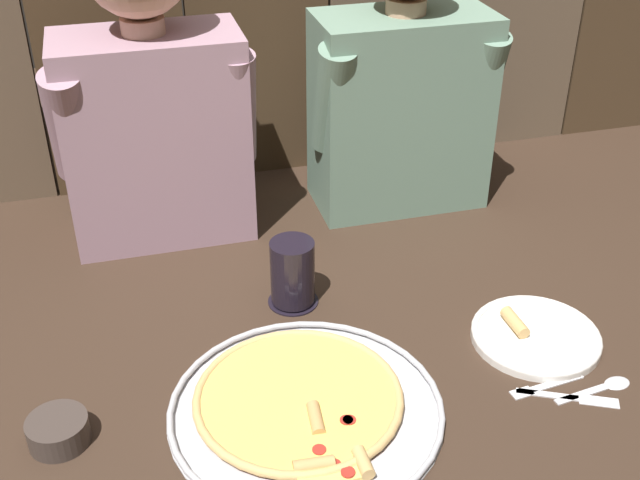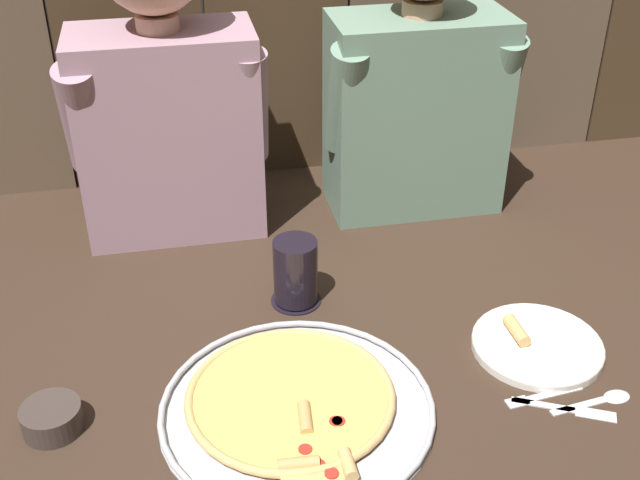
{
  "view_description": "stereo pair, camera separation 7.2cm",
  "coord_description": "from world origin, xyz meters",
  "px_view_note": "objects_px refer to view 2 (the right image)",
  "views": [
    {
      "loc": [
        -0.32,
        -0.95,
        0.86
      ],
      "look_at": [
        -0.03,
        0.1,
        0.18
      ],
      "focal_mm": 44.78,
      "sensor_mm": 36.0,
      "label": 1
    },
    {
      "loc": [
        -0.25,
        -0.97,
        0.86
      ],
      "look_at": [
        -0.03,
        0.1,
        0.18
      ],
      "focal_mm": 44.78,
      "sensor_mm": 36.0,
      "label": 2
    }
  ],
  "objects_px": {
    "diner_left": "(163,79)",
    "dinner_plate": "(537,344)",
    "dipping_bowl": "(52,417)",
    "pizza_tray": "(295,404)",
    "drinking_glass": "(296,273)",
    "diner_right": "(418,78)"
  },
  "relations": [
    {
      "from": "diner_left",
      "to": "dinner_plate",
      "type": "bearing_deg",
      "value": -43.38
    },
    {
      "from": "diner_left",
      "to": "dipping_bowl",
      "type": "bearing_deg",
      "value": -110.6
    },
    {
      "from": "dinner_plate",
      "to": "pizza_tray",
      "type": "bearing_deg",
      "value": -171.88
    },
    {
      "from": "dinner_plate",
      "to": "diner_left",
      "type": "xyz_separation_m",
      "value": [
        -0.56,
        0.53,
        0.31
      ]
    },
    {
      "from": "pizza_tray",
      "to": "diner_left",
      "type": "distance_m",
      "value": 0.68
    },
    {
      "from": "dinner_plate",
      "to": "dipping_bowl",
      "type": "height_order",
      "value": "dipping_bowl"
    },
    {
      "from": "drinking_glass",
      "to": "diner_right",
      "type": "bearing_deg",
      "value": 45.65
    },
    {
      "from": "dinner_plate",
      "to": "diner_left",
      "type": "bearing_deg",
      "value": 136.62
    },
    {
      "from": "drinking_glass",
      "to": "dipping_bowl",
      "type": "distance_m",
      "value": 0.47
    },
    {
      "from": "pizza_tray",
      "to": "dinner_plate",
      "type": "bearing_deg",
      "value": 8.12
    },
    {
      "from": "dipping_bowl",
      "to": "diner_right",
      "type": "bearing_deg",
      "value": 38.05
    },
    {
      "from": "drinking_glass",
      "to": "dipping_bowl",
      "type": "relative_size",
      "value": 1.42
    },
    {
      "from": "diner_right",
      "to": "pizza_tray",
      "type": "bearing_deg",
      "value": -121.41
    },
    {
      "from": "diner_right",
      "to": "diner_left",
      "type": "bearing_deg",
      "value": 179.88
    },
    {
      "from": "pizza_tray",
      "to": "diner_left",
      "type": "xyz_separation_m",
      "value": [
        -0.14,
        0.59,
        0.31
      ]
    },
    {
      "from": "drinking_glass",
      "to": "dipping_bowl",
      "type": "bearing_deg",
      "value": -149.12
    },
    {
      "from": "dinner_plate",
      "to": "diner_right",
      "type": "xyz_separation_m",
      "value": [
        -0.06,
        0.53,
        0.28
      ]
    },
    {
      "from": "dipping_bowl",
      "to": "diner_left",
      "type": "height_order",
      "value": "diner_left"
    },
    {
      "from": "pizza_tray",
      "to": "drinking_glass",
      "type": "relative_size",
      "value": 3.32
    },
    {
      "from": "dinner_plate",
      "to": "drinking_glass",
      "type": "bearing_deg",
      "value": 150.01
    },
    {
      "from": "drinking_glass",
      "to": "dipping_bowl",
      "type": "xyz_separation_m",
      "value": [
        -0.41,
        -0.24,
        -0.04
      ]
    },
    {
      "from": "pizza_tray",
      "to": "dinner_plate",
      "type": "relative_size",
      "value": 1.92
    }
  ]
}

